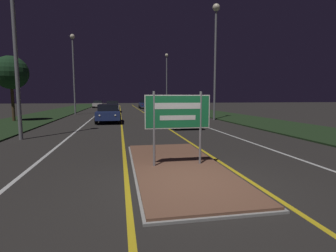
{
  "coord_description": "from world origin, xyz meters",
  "views": [
    {
      "loc": [
        -1.63,
        -5.71,
        2.06
      ],
      "look_at": [
        0.0,
        3.04,
        1.06
      ],
      "focal_mm": 28.0,
      "sensor_mm": 36.0,
      "label": 1
    }
  ],
  "objects_px": {
    "streetlight_right_far": "(167,72)",
    "car_receding_2": "(169,105)",
    "car_approaching_0": "(109,113)",
    "streetlight_right_near": "(216,40)",
    "highway_sign": "(178,115)",
    "streetlight_left_far": "(73,63)",
    "streetlight_left_near": "(12,1)",
    "car_receding_0": "(181,116)",
    "car_receding_3": "(145,104)",
    "car_approaching_2": "(98,104)",
    "car_approaching_1": "(113,106)",
    "car_receding_1": "(155,108)"
  },
  "relations": [
    {
      "from": "streetlight_right_far",
      "to": "car_receding_2",
      "type": "bearing_deg",
      "value": -97.26
    },
    {
      "from": "car_approaching_0",
      "to": "streetlight_right_near",
      "type": "bearing_deg",
      "value": 3.7
    },
    {
      "from": "highway_sign",
      "to": "streetlight_left_far",
      "type": "xyz_separation_m",
      "value": [
        -6.67,
        24.67,
        4.33
      ]
    },
    {
      "from": "streetlight_left_near",
      "to": "car_receding_2",
      "type": "height_order",
      "value": "streetlight_left_near"
    },
    {
      "from": "streetlight_left_far",
      "to": "highway_sign",
      "type": "bearing_deg",
      "value": -74.87
    },
    {
      "from": "streetlight_left_far",
      "to": "car_receding_0",
      "type": "bearing_deg",
      "value": -57.37
    },
    {
      "from": "car_receding_3",
      "to": "car_approaching_0",
      "type": "xyz_separation_m",
      "value": [
        -5.25,
        -24.74,
        -0.05
      ]
    },
    {
      "from": "streetlight_right_far",
      "to": "car_receding_0",
      "type": "distance_m",
      "value": 28.84
    },
    {
      "from": "car_receding_2",
      "to": "streetlight_left_near",
      "type": "bearing_deg",
      "value": -115.51
    },
    {
      "from": "streetlight_left_far",
      "to": "car_approaching_0",
      "type": "xyz_separation_m",
      "value": [
        4.19,
        -10.45,
        -5.13
      ]
    },
    {
      "from": "car_receding_2",
      "to": "car_receding_3",
      "type": "distance_m",
      "value": 7.86
    },
    {
      "from": "streetlight_left_far",
      "to": "car_approaching_2",
      "type": "relative_size",
      "value": 2.07
    },
    {
      "from": "car_receding_2",
      "to": "car_approaching_1",
      "type": "bearing_deg",
      "value": -162.62
    },
    {
      "from": "car_receding_1",
      "to": "streetlight_left_far",
      "type": "bearing_deg",
      "value": 164.0
    },
    {
      "from": "car_receding_0",
      "to": "car_approaching_2",
      "type": "height_order",
      "value": "car_receding_0"
    },
    {
      "from": "highway_sign",
      "to": "streetlight_right_far",
      "type": "bearing_deg",
      "value": 80.2
    },
    {
      "from": "car_receding_0",
      "to": "car_receding_1",
      "type": "relative_size",
      "value": 1.02
    },
    {
      "from": "streetlight_left_far",
      "to": "car_receding_2",
      "type": "xyz_separation_m",
      "value": [
        12.45,
        7.02,
        -5.15
      ]
    },
    {
      "from": "car_receding_0",
      "to": "car_receding_2",
      "type": "relative_size",
      "value": 0.99
    },
    {
      "from": "streetlight_right_near",
      "to": "car_receding_2",
      "type": "distance_m",
      "value": 18.0
    },
    {
      "from": "car_receding_3",
      "to": "car_approaching_2",
      "type": "height_order",
      "value": "car_receding_3"
    },
    {
      "from": "streetlight_left_near",
      "to": "streetlight_right_far",
      "type": "height_order",
      "value": "streetlight_left_near"
    },
    {
      "from": "streetlight_left_near",
      "to": "streetlight_right_far",
      "type": "xyz_separation_m",
      "value": [
        12.94,
        31.96,
        -0.12
      ]
    },
    {
      "from": "car_approaching_2",
      "to": "streetlight_right_far",
      "type": "bearing_deg",
      "value": -25.65
    },
    {
      "from": "highway_sign",
      "to": "car_receding_3",
      "type": "bearing_deg",
      "value": 85.93
    },
    {
      "from": "streetlight_left_far",
      "to": "car_receding_1",
      "type": "distance_m",
      "value": 10.68
    },
    {
      "from": "car_receding_3",
      "to": "car_approaching_0",
      "type": "height_order",
      "value": "car_receding_3"
    },
    {
      "from": "streetlight_left_far",
      "to": "car_approaching_0",
      "type": "bearing_deg",
      "value": -68.15
    },
    {
      "from": "streetlight_left_near",
      "to": "streetlight_right_far",
      "type": "relative_size",
      "value": 1.08
    },
    {
      "from": "streetlight_right_near",
      "to": "car_receding_2",
      "type": "height_order",
      "value": "streetlight_right_near"
    },
    {
      "from": "car_receding_1",
      "to": "car_approaching_2",
      "type": "height_order",
      "value": "car_receding_1"
    },
    {
      "from": "streetlight_left_far",
      "to": "car_approaching_0",
      "type": "height_order",
      "value": "streetlight_left_far"
    },
    {
      "from": "streetlight_left_far",
      "to": "car_approaching_2",
      "type": "xyz_separation_m",
      "value": [
        1.1,
        19.48,
        -5.18
      ]
    },
    {
      "from": "car_receding_0",
      "to": "highway_sign",
      "type": "bearing_deg",
      "value": -103.79
    },
    {
      "from": "streetlight_left_far",
      "to": "streetlight_right_far",
      "type": "bearing_deg",
      "value": 45.73
    },
    {
      "from": "car_approaching_2",
      "to": "highway_sign",
      "type": "bearing_deg",
      "value": -82.81
    },
    {
      "from": "streetlight_left_near",
      "to": "car_approaching_0",
      "type": "height_order",
      "value": "streetlight_left_near"
    },
    {
      "from": "streetlight_left_far",
      "to": "streetlight_right_far",
      "type": "relative_size",
      "value": 0.96
    },
    {
      "from": "car_receding_1",
      "to": "streetlight_right_near",
      "type": "bearing_deg",
      "value": -59.41
    },
    {
      "from": "car_receding_1",
      "to": "car_approaching_1",
      "type": "xyz_separation_m",
      "value": [
        -4.84,
        7.02,
        0.03
      ]
    },
    {
      "from": "streetlight_left_far",
      "to": "streetlight_right_far",
      "type": "xyz_separation_m",
      "value": [
        13.29,
        13.63,
        0.42
      ]
    },
    {
      "from": "car_receding_0",
      "to": "streetlight_right_near",
      "type": "bearing_deg",
      "value": 47.59
    },
    {
      "from": "streetlight_right_near",
      "to": "car_approaching_0",
      "type": "xyz_separation_m",
      "value": [
        -9.12,
        -0.59,
        -6.14
      ]
    },
    {
      "from": "streetlight_left_far",
      "to": "car_receding_3",
      "type": "distance_m",
      "value": 17.86
    },
    {
      "from": "highway_sign",
      "to": "car_receding_0",
      "type": "xyz_separation_m",
      "value": [
        2.53,
        10.3,
        -0.82
      ]
    },
    {
      "from": "highway_sign",
      "to": "car_receding_3",
      "type": "height_order",
      "value": "highway_sign"
    },
    {
      "from": "streetlight_right_far",
      "to": "car_receding_2",
      "type": "distance_m",
      "value": 8.69
    },
    {
      "from": "car_receding_2",
      "to": "car_approaching_2",
      "type": "bearing_deg",
      "value": 132.31
    },
    {
      "from": "streetlight_right_near",
      "to": "car_receding_3",
      "type": "relative_size",
      "value": 2.32
    },
    {
      "from": "streetlight_left_far",
      "to": "streetlight_right_near",
      "type": "distance_m",
      "value": 16.6
    }
  ]
}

